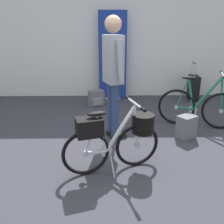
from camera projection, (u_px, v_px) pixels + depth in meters
The scene contains 9 objects.
ground_plane at pixel (113, 159), 3.17m from camera, with size 8.18×8.18×0.00m, color #38383F.
back_wall at pixel (110, 31), 5.43m from camera, with size 8.18×0.10×2.89m, color white.
floor_banner_stand at pixel (113, 61), 5.38m from camera, with size 0.60×0.36×1.87m.
folding_bike_foreground at pixel (116, 136), 2.80m from camera, with size 1.12×0.55×0.82m.
display_bike_left at pixel (198, 106), 4.04m from camera, with size 1.25×0.57×0.91m.
visitor_near_wall at pixel (113, 71), 3.44m from camera, with size 0.35×0.50×1.73m.
rolling_suitcase at pixel (193, 87), 5.47m from camera, with size 0.20×0.37×0.83m.
backpack_on_floor at pixel (186, 127), 3.69m from camera, with size 0.32×0.31×0.35m.
handbag_on_floor at pixel (96, 98), 5.12m from camera, with size 0.35×0.30×0.32m.
Camera 1 is at (-0.07, -2.77, 1.64)m, focal length 39.87 mm.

